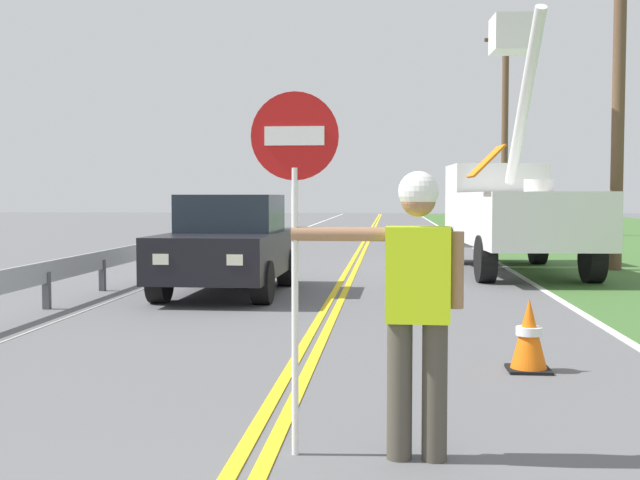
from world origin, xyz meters
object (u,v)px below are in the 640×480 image
utility_pole_mid (505,127)px  traffic_cone_lead (529,336)px  stop_sign_paddle (295,190)px  utility_bucket_truck (512,208)px  flagger_worker (416,296)px  utility_pole_near (619,83)px  oncoming_sedan_nearest (229,245)px

utility_pole_mid → traffic_cone_lead: bearing=-97.5°
stop_sign_paddle → utility_bucket_truck: (3.34, 13.10, -0.29)m
stop_sign_paddle → utility_pole_mid: size_ratio=0.26×
flagger_worker → utility_pole_near: bearing=69.8°
flagger_worker → utility_bucket_truck: (2.57, 13.13, 0.38)m
traffic_cone_lead → utility_pole_near: bearing=70.7°
utility_bucket_truck → oncoming_sedan_nearest: utility_bucket_truck is taller
utility_bucket_truck → flagger_worker: bearing=-101.1°
stop_sign_paddle → utility_pole_near: utility_pole_near is taller
utility_bucket_truck → oncoming_sedan_nearest: 7.25m
flagger_worker → utility_bucket_truck: 13.38m
oncoming_sedan_nearest → traffic_cone_lead: oncoming_sedan_nearest is taller
stop_sign_paddle → oncoming_sedan_nearest: stop_sign_paddle is taller
stop_sign_paddle → utility_pole_near: (5.71, 13.40, 2.49)m
stop_sign_paddle → utility_pole_mid: utility_pole_mid is taller
utility_pole_near → utility_pole_mid: bearing=90.8°
flagger_worker → stop_sign_paddle: stop_sign_paddle is taller
utility_bucket_truck → oncoming_sedan_nearest: size_ratio=1.67×
oncoming_sedan_nearest → stop_sign_paddle: bearing=-75.6°
utility_bucket_truck → traffic_cone_lead: bearing=-97.6°
utility_pole_mid → flagger_worker: bearing=-99.1°
utility_bucket_truck → utility_pole_near: bearing=7.1°
flagger_worker → oncoming_sedan_nearest: 8.91m
utility_bucket_truck → stop_sign_paddle: bearing=-104.3°
traffic_cone_lead → utility_pole_mid: bearing=82.5°
utility_bucket_truck → oncoming_sedan_nearest: bearing=-139.4°
utility_bucket_truck → utility_pole_mid: size_ratio=0.78×
stop_sign_paddle → traffic_cone_lead: bearing=53.7°
flagger_worker → oncoming_sedan_nearest: (-2.92, 8.42, -0.21)m
stop_sign_paddle → oncoming_sedan_nearest: 8.71m
oncoming_sedan_nearest → traffic_cone_lead: 7.08m
utility_pole_mid → oncoming_sedan_nearest: bearing=-109.9°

